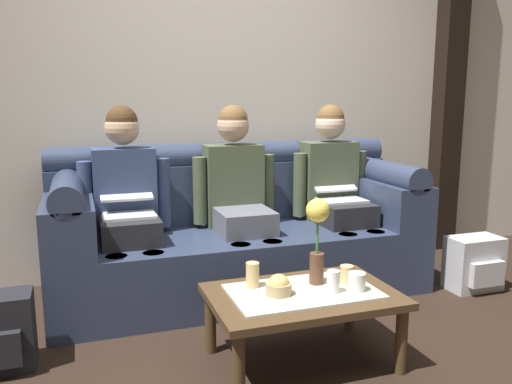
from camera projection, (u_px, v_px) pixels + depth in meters
The scene contains 15 objects.
ground_plane at pixel (311, 373), 2.43m from camera, with size 14.00×14.00×0.00m, color black.
back_wall_patterned at pixel (215, 72), 3.75m from camera, with size 6.00×0.12×2.90m, color beige.
timber_pillar at pixel (448, 75), 4.26m from camera, with size 0.20×0.20×2.90m, color black.
couch at pixel (238, 235), 3.45m from camera, with size 2.37×0.88×0.96m.
person_left at pixel (127, 199), 3.17m from camera, with size 0.56×0.67×1.22m.
person_middle at pixel (238, 192), 3.40m from camera, with size 0.56×0.67×1.22m.
person_right at pixel (335, 186), 3.63m from camera, with size 0.56×0.67×1.22m.
coffee_table at pixel (303, 301), 2.48m from camera, with size 0.89×0.58×0.37m.
flower_vase at pixel (317, 230), 2.51m from camera, with size 0.12×0.12×0.43m.
snack_bowl at pixel (279, 286), 2.41m from camera, with size 0.12×0.12×0.10m.
cup_near_left at pixel (357, 282), 2.46m from camera, with size 0.08×0.08×0.09m, color white.
cup_near_right at pixel (253, 275), 2.50m from camera, with size 0.06×0.06×0.12m, color #DBB77A.
cup_far_center at pixel (333, 281), 2.43m from camera, with size 0.06×0.06×0.11m, color white.
cup_far_left at pixel (347, 274), 2.56m from camera, with size 0.07×0.07×0.09m, color #DBB77A.
backpack_right at pixel (475, 264), 3.46m from camera, with size 0.35×0.25×0.36m.
Camera 1 is at (-0.97, -2.04, 1.27)m, focal length 36.50 mm.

